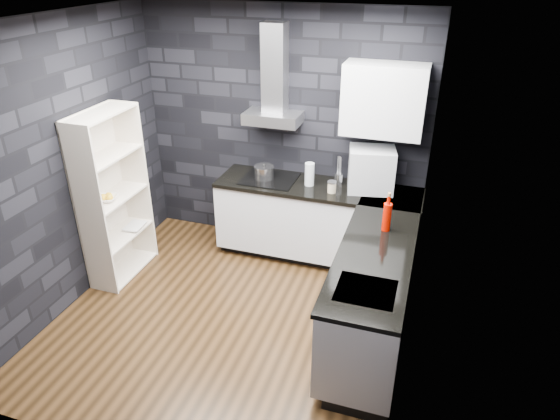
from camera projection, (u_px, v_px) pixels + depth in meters
The scene contains 28 objects.
ground at pixel (231, 317), 4.82m from camera, with size 3.20×3.20×0.00m, color #402814.
ceiling at pixel (214, 20), 3.57m from camera, with size 3.20×3.20×0.00m, color silver.
wall_back at pixel (283, 132), 5.57m from camera, with size 3.20×0.05×2.70m, color black.
wall_front at pixel (108, 307), 2.82m from camera, with size 3.20×0.05×2.70m, color black.
wall_left at pixel (64, 168), 4.64m from camera, with size 0.05×3.20×2.70m, color black.
wall_right at pixel (422, 219), 3.75m from camera, with size 0.05×3.20×2.70m, color black.
toekick_back at pixel (316, 251), 5.79m from camera, with size 2.18×0.50×0.10m, color black.
toekick_right at pixel (372, 336), 4.51m from camera, with size 0.50×1.78×0.10m, color black.
counter_back_cab at pixel (316, 220), 5.55m from camera, with size 2.20×0.60×0.76m, color silver.
counter_right_cab at pixel (372, 296), 4.32m from camera, with size 0.60×1.80×0.76m, color silver.
counter_back_top at pixel (317, 188), 5.36m from camera, with size 2.20×0.62×0.04m, color black.
counter_right_top at pixel (374, 257), 4.14m from camera, with size 0.62×1.80×0.04m, color black.
counter_corner_top at pixel (393, 197), 5.15m from camera, with size 0.62×0.62×0.04m, color black.
hood_body at pixel (273, 118), 5.32m from camera, with size 0.60×0.34×0.12m, color #A8A8AD.
hood_chimney at pixel (275, 68), 5.14m from camera, with size 0.24×0.20×0.90m, color #A8A8AD.
upper_cabinet at pixel (384, 100), 4.86m from camera, with size 0.80×0.35×0.70m, color silver.
cooktop at pixel (269, 179), 5.51m from camera, with size 0.58×0.50×0.01m, color black.
sink_rim at pixel (366, 291), 3.71m from camera, with size 0.44×0.40×0.01m, color #A8A8AD.
pot at pixel (264, 173), 5.49m from camera, with size 0.21×0.21×0.12m, color #B8B8BC.
glass_vase at pixel (309, 174), 5.32m from camera, with size 0.10×0.10×0.25m, color silver.
storage_jar at pixel (332, 188), 5.19m from camera, with size 0.09×0.09×0.11m, color #C1AF8A.
utensil_crock at pixel (338, 179), 5.37m from camera, with size 0.09×0.09×0.12m, color #B8B8BC.
appliance_garage at pixel (371, 170), 5.17m from camera, with size 0.46×0.36×0.46m, color #B3B7BC.
red_bottle at pixel (387, 217), 4.45m from camera, with size 0.08×0.08×0.26m, color #B20E00.
bookshelf at pixel (114, 197), 5.11m from camera, with size 0.34×0.80×1.80m, color beige.
fruit_bowl at pixel (107, 198), 5.00m from camera, with size 0.21×0.21×0.05m, color white.
book_red at pixel (126, 218), 5.40m from camera, with size 0.15×0.02×0.20m, color maroon.
book_second at pixel (126, 216), 5.40m from camera, with size 0.18×0.02×0.25m, color #B2B2B2.
Camera 1 is at (1.63, -3.46, 3.14)m, focal length 32.00 mm.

